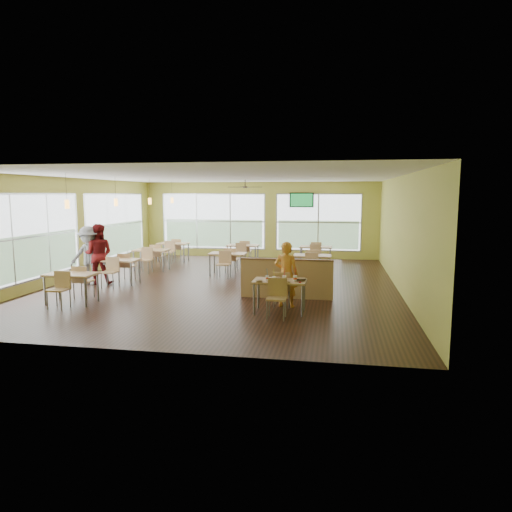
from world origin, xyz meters
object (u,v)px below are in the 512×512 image
object	(u,v)px
food_basket	(301,279)
man_plaid	(286,274)
main_table	(280,285)
half_wall_divider	(286,278)

from	to	relation	value
food_basket	man_plaid	bearing A→B (deg)	127.00
main_table	food_basket	bearing A→B (deg)	3.54
main_table	man_plaid	distance (m)	0.58
half_wall_divider	man_plaid	xyz separation A→B (m)	(0.09, -0.90, 0.27)
half_wall_divider	main_table	bearing A→B (deg)	-90.00
main_table	food_basket	size ratio (longest dim) A/B	6.13
man_plaid	food_basket	xyz separation A→B (m)	(0.39, -0.52, -0.01)
main_table	man_plaid	size ratio (longest dim) A/B	0.96
half_wall_divider	man_plaid	size ratio (longest dim) A/B	1.52
man_plaid	food_basket	size ratio (longest dim) A/B	6.38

